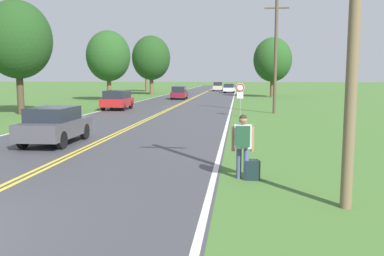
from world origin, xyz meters
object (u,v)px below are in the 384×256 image
suitcase (253,170)px  tree_mid_treeline (151,58)px  car_maroon_van_mid_near (179,92)px  tree_right_cluster (273,60)px  tree_left_verge (108,56)px  tree_behind_sign (18,40)px  car_red_hatchback_approaching (117,99)px  hitchhiker_person (243,140)px  traffic_sign (240,91)px  tree_far_back (146,59)px  car_white_van_mid_far (229,88)px  car_dark_grey_sedan_nearest (55,125)px  car_champagne_van_receding (218,86)px

suitcase → tree_mid_treeline: tree_mid_treeline is taller
car_maroon_van_mid_near → tree_right_cluster: bearing=-62.2°
tree_left_verge → tree_behind_sign: tree_behind_sign is taller
tree_left_verge → car_red_hatchback_approaching: 14.08m
hitchhiker_person → car_maroon_van_mid_near: bearing=10.5°
traffic_sign → tree_far_back: (-17.18, 45.78, 4.20)m
hitchhiker_person → car_red_hatchback_approaching: (-10.28, 22.34, -0.23)m
tree_far_back → tree_right_cluster: bearing=-40.4°
tree_behind_sign → tree_far_back: 46.04m
tree_right_cluster → car_white_van_mid_far: size_ratio=1.74×
car_white_van_mid_far → car_red_hatchback_approaching: bearing=-10.8°
tree_right_cluster → tree_far_back: tree_far_back is taller
tree_mid_treeline → car_red_hatchback_approaching: size_ratio=2.51×
tree_left_verge → tree_far_back: (-2.17, 28.65, 0.85)m
hitchhiker_person → car_white_van_mid_far: bearing=1.4°
car_white_van_mid_far → tree_right_cluster: bearing=26.2°
tree_mid_treeline → tree_right_cluster: bearing=-18.8°
suitcase → car_dark_grey_sedan_nearest: (-7.92, 5.09, 0.53)m
car_dark_grey_sedan_nearest → tree_far_back: bearing=8.1°
tree_mid_treeline → car_maroon_van_mid_near: bearing=-63.8°
car_dark_grey_sedan_nearest → traffic_sign: bearing=-32.1°
hitchhiker_person → tree_far_back: bearing=14.9°
car_maroon_van_mid_near → car_white_van_mid_far: car_maroon_van_mid_near is taller
traffic_sign → tree_far_back: bearing=110.6°
hitchhiker_person → car_red_hatchback_approaching: hitchhiker_person is taller
suitcase → car_dark_grey_sedan_nearest: car_dark_grey_sedan_nearest is taller
tree_left_verge → tree_far_back: tree_far_back is taller
tree_right_cluster → car_red_hatchback_approaching: bearing=-122.6°
tree_left_verge → tree_right_cluster: tree_left_verge is taller
tree_left_verge → car_red_hatchback_approaching: tree_left_verge is taller
car_maroon_van_mid_near → car_red_hatchback_approaching: bearing=168.6°
hitchhiker_person → car_dark_grey_sedan_nearest: bearing=56.3°
car_dark_grey_sedan_nearest → car_champagne_van_receding: bearing=-4.4°
tree_left_verge → car_champagne_van_receding: (10.89, 32.74, -4.18)m
tree_left_verge → car_white_van_mid_far: tree_left_verge is taller
car_white_van_mid_far → tree_mid_treeline: bearing=-55.1°
car_maroon_van_mid_near → car_white_van_mid_far: (5.64, 20.22, 0.01)m
hitchhiker_person → car_dark_grey_sedan_nearest: (-7.65, 5.05, -0.28)m
hitchhiker_person → tree_left_verge: bearing=23.0°
car_white_van_mid_far → car_champagne_van_receding: (-2.40, 8.74, 0.06)m
tree_far_back → car_dark_grey_sedan_nearest: 59.49m
tree_behind_sign → car_white_van_mid_far: 44.03m
suitcase → traffic_sign: size_ratio=0.25×
hitchhiker_person → car_maroon_van_mid_near: size_ratio=0.44×
hitchhiker_person → tree_left_verge: size_ratio=0.22×
hitchhiker_person → traffic_sign: (-0.04, 17.76, 0.65)m
tree_left_verge → car_maroon_van_mid_near: bearing=26.3°
tree_mid_treeline → tree_far_back: bearing=106.4°
hitchhiker_person → suitcase: size_ratio=3.01×
car_maroon_van_mid_near → hitchhiker_person: bearing=-170.5°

